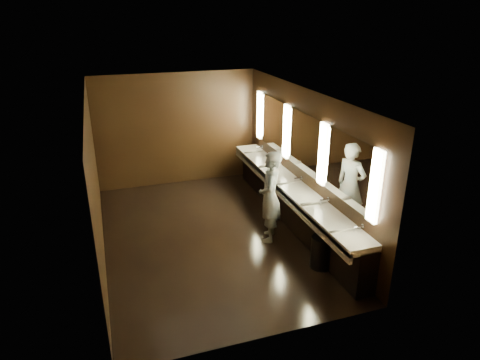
# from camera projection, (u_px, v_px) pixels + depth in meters

# --- Properties ---
(floor) EXTENTS (6.00, 6.00, 0.00)m
(floor) POSITION_uv_depth(u_px,v_px,m) (209.00, 235.00, 8.52)
(floor) COLOR black
(floor) RESTS_ON ground
(ceiling) EXTENTS (4.00, 6.00, 0.02)m
(ceiling) POSITION_uv_depth(u_px,v_px,m) (205.00, 95.00, 7.47)
(ceiling) COLOR #2D2D2B
(ceiling) RESTS_ON wall_back
(wall_back) EXTENTS (4.00, 0.02, 2.80)m
(wall_back) POSITION_uv_depth(u_px,v_px,m) (177.00, 130.00, 10.64)
(wall_back) COLOR black
(wall_back) RESTS_ON floor
(wall_front) EXTENTS (4.00, 0.02, 2.80)m
(wall_front) POSITION_uv_depth(u_px,v_px,m) (266.00, 249.00, 5.36)
(wall_front) COLOR black
(wall_front) RESTS_ON floor
(wall_left) EXTENTS (0.02, 6.00, 2.80)m
(wall_left) POSITION_uv_depth(u_px,v_px,m) (95.00, 183.00, 7.41)
(wall_left) COLOR black
(wall_left) RESTS_ON floor
(wall_right) EXTENTS (0.02, 6.00, 2.80)m
(wall_right) POSITION_uv_depth(u_px,v_px,m) (303.00, 159.00, 8.59)
(wall_right) COLOR black
(wall_right) RESTS_ON floor
(sink_counter) EXTENTS (0.55, 5.40, 1.01)m
(sink_counter) POSITION_uv_depth(u_px,v_px,m) (292.00, 201.00, 8.86)
(sink_counter) COLOR black
(sink_counter) RESTS_ON floor
(mirror_band) EXTENTS (0.06, 5.03, 1.15)m
(mirror_band) POSITION_uv_depth(u_px,v_px,m) (303.00, 142.00, 8.45)
(mirror_band) COLOR #FFF8C0
(mirror_band) RESTS_ON wall_right
(person) EXTENTS (0.66, 0.77, 1.79)m
(person) POSITION_uv_depth(u_px,v_px,m) (270.00, 197.00, 8.09)
(person) COLOR #96C6DF
(person) RESTS_ON floor
(trash_bin) EXTENTS (0.43, 0.43, 0.58)m
(trash_bin) POSITION_uv_depth(u_px,v_px,m) (321.00, 252.00, 7.39)
(trash_bin) COLOR black
(trash_bin) RESTS_ON floor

